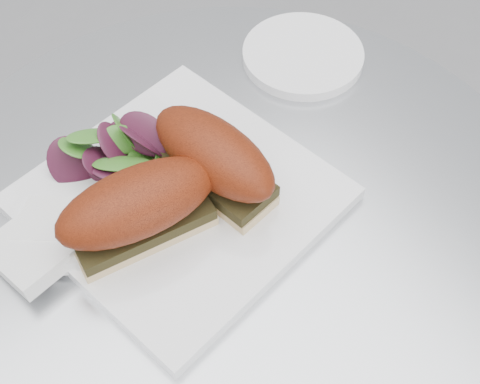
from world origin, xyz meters
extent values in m
cylinder|color=silver|center=(0.00, 0.00, 0.72)|extent=(0.70, 0.70, 0.02)
cylinder|color=silver|center=(0.00, 0.00, 0.35)|extent=(0.07, 0.07, 0.71)
cube|color=white|center=(-0.03, 0.05, 0.74)|extent=(0.33, 0.33, 0.02)
cube|color=tan|center=(-0.09, 0.03, 0.75)|extent=(0.15, 0.07, 0.01)
cube|color=black|center=(-0.09, 0.03, 0.77)|extent=(0.14, 0.07, 0.01)
ellipsoid|color=maroon|center=(-0.09, 0.03, 0.80)|extent=(0.17, 0.09, 0.06)
cube|color=tan|center=(0.00, 0.04, 0.75)|extent=(0.08, 0.14, 0.01)
cube|color=black|center=(0.00, 0.04, 0.77)|extent=(0.08, 0.14, 0.01)
ellipsoid|color=maroon|center=(0.00, 0.04, 0.80)|extent=(0.10, 0.17, 0.06)
cylinder|color=white|center=(0.21, 0.15, 0.74)|extent=(0.15, 0.15, 0.01)
camera|label=1|loc=(-0.22, -0.33, 1.31)|focal=50.00mm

